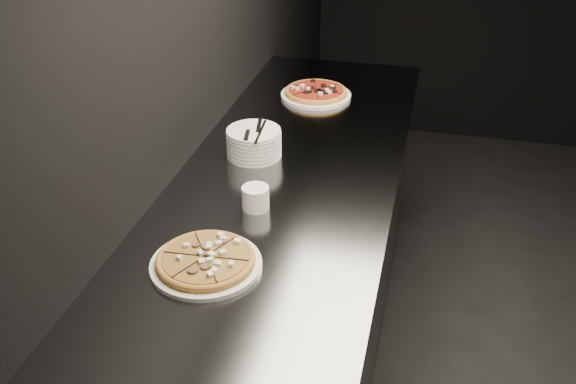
% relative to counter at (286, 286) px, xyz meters
% --- Properties ---
extents(wall_left, '(0.02, 5.00, 2.80)m').
position_rel_counter_xyz_m(wall_left, '(-0.37, 0.00, 0.94)').
color(wall_left, black).
rests_on(wall_left, floor).
extents(counter, '(0.74, 2.44, 0.92)m').
position_rel_counter_xyz_m(counter, '(0.00, 0.00, 0.00)').
color(counter, slate).
rests_on(counter, floor).
extents(pizza_mushroom, '(0.30, 0.30, 0.04)m').
position_rel_counter_xyz_m(pizza_mushroom, '(-0.09, -0.52, 0.48)').
color(pizza_mushroom, white).
rests_on(pizza_mushroom, counter).
extents(pizza_tomato, '(0.33, 0.33, 0.04)m').
position_rel_counter_xyz_m(pizza_tomato, '(-0.05, 0.73, 0.48)').
color(pizza_tomato, white).
rests_on(pizza_tomato, counter).
extents(plate_stack, '(0.19, 0.19, 0.10)m').
position_rel_counter_xyz_m(plate_stack, '(-0.15, 0.14, 0.51)').
color(plate_stack, white).
rests_on(plate_stack, counter).
extents(cutlery, '(0.07, 0.21, 0.01)m').
position_rel_counter_xyz_m(cutlery, '(-0.14, 0.12, 0.56)').
color(cutlery, silver).
rests_on(cutlery, plate_stack).
extents(ramekin, '(0.08, 0.08, 0.07)m').
position_rel_counter_xyz_m(ramekin, '(-0.05, -0.20, 0.50)').
color(ramekin, white).
rests_on(ramekin, counter).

